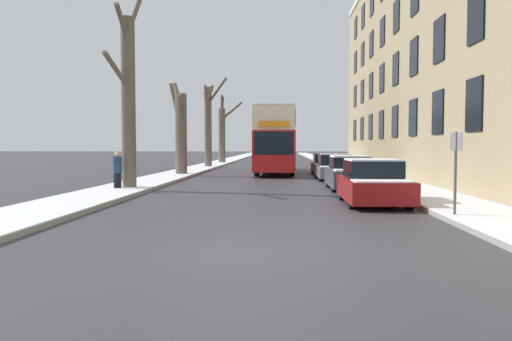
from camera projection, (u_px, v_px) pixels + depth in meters
name	position (u px, v px, depth m)	size (l,w,h in m)	color
ground_plane	(244.00, 252.00, 8.74)	(320.00, 320.00, 0.00)	#38383D
sidewalk_left	(228.00, 160.00, 61.90)	(2.47, 130.00, 0.16)	gray
sidewalk_right	(324.00, 160.00, 61.30)	(2.47, 130.00, 0.16)	gray
terrace_facade_right	(478.00, 47.00, 27.91)	(9.10, 39.71, 14.79)	tan
bare_tree_left_0	(128.00, 99.00, 20.60)	(1.05, 2.46, 8.19)	brown
bare_tree_left_1	(181.00, 130.00, 30.82)	(1.41, 2.68, 5.86)	brown
bare_tree_left_2	(208.00, 122.00, 42.01)	(2.50, 4.99, 7.40)	brown
bare_tree_left_3	(222.00, 132.00, 52.46)	(2.61, 2.16, 7.11)	brown
double_decker_bus	(275.00, 138.00, 34.18)	(2.53, 11.79, 4.27)	red
parked_car_0	(373.00, 183.00, 15.92)	(1.88, 4.04, 1.45)	maroon
parked_car_1	(350.00, 174.00, 21.29)	(1.80, 4.05, 1.47)	#474C56
parked_car_2	(334.00, 168.00, 27.55)	(1.89, 4.39, 1.43)	slate
parked_car_3	(326.00, 165.00, 32.81)	(1.74, 3.99, 1.40)	black
pedestrian_left_sidewalk	(117.00, 170.00, 20.25)	(0.36, 0.36, 1.64)	black
street_sign_post	(456.00, 169.00, 12.38)	(0.32, 0.07, 2.22)	#4C4F54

